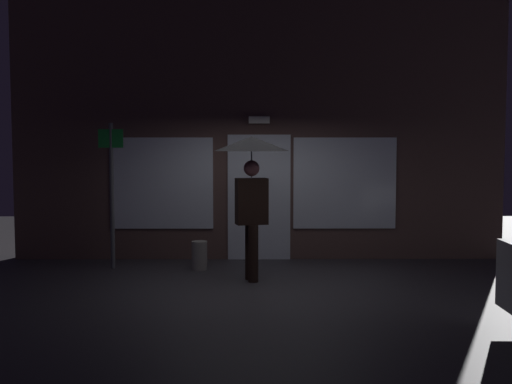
{
  "coord_description": "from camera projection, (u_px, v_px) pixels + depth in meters",
  "views": [
    {
      "loc": [
        -0.12,
        -8.88,
        2.01
      ],
      "look_at": [
        -0.07,
        0.41,
        1.32
      ],
      "focal_mm": 44.36,
      "sensor_mm": 36.0,
      "label": 1
    }
  ],
  "objects": [
    {
      "name": "sidewalk_bollard",
      "position": [
        199.0,
        255.0,
        10.23
      ],
      "size": [
        0.25,
        0.25,
        0.47
      ],
      "primitive_type": "cylinder",
      "color": "#9E998E",
      "rests_on": "ground"
    },
    {
      "name": "street_sign_post",
      "position": [
        112.0,
        186.0,
        10.25
      ],
      "size": [
        0.4,
        0.07,
        2.37
      ],
      "color": "#595B60",
      "rests_on": "ground"
    },
    {
      "name": "person_with_umbrella",
      "position": [
        252.0,
        167.0,
        9.29
      ],
      "size": [
        1.1,
        1.1,
        2.14
      ],
      "rotation": [
        0.0,
        0.0,
        -2.9
      ],
      "color": "black",
      "rests_on": "ground"
    },
    {
      "name": "building_facade",
      "position": [
        259.0,
        133.0,
        11.18
      ],
      "size": [
        8.63,
        0.48,
        4.52
      ],
      "color": "brown",
      "rests_on": "ground"
    },
    {
      "name": "ground_plane",
      "position": [
        261.0,
        287.0,
        9.01
      ],
      "size": [
        18.0,
        18.0,
        0.0
      ],
      "primitive_type": "plane",
      "color": "#38353A"
    }
  ]
}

